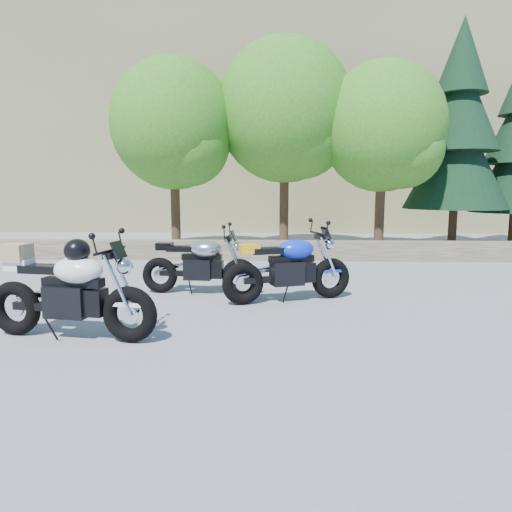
# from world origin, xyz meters

# --- Properties ---
(ground) EXTENTS (90.00, 90.00, 0.00)m
(ground) POSITION_xyz_m (0.00, 0.00, 0.00)
(ground) COLOR gray
(ground) RESTS_ON ground
(stone_wall) EXTENTS (22.00, 0.55, 0.50)m
(stone_wall) POSITION_xyz_m (0.00, 5.50, 0.25)
(stone_wall) COLOR brown
(stone_wall) RESTS_ON ground
(hillside) EXTENTS (80.00, 30.00, 15.00)m
(hillside) POSITION_xyz_m (3.00, 28.00, 7.50)
(hillside) COLOR olive
(hillside) RESTS_ON ground
(tree_decid_left) EXTENTS (3.67, 3.67, 5.62)m
(tree_decid_left) POSITION_xyz_m (-2.39, 7.14, 3.63)
(tree_decid_left) COLOR #382314
(tree_decid_left) RESTS_ON ground
(tree_decid_mid) EXTENTS (4.08, 4.08, 6.24)m
(tree_decid_mid) POSITION_xyz_m (0.91, 7.54, 4.04)
(tree_decid_mid) COLOR #382314
(tree_decid_mid) RESTS_ON ground
(tree_decid_right) EXTENTS (3.54, 3.54, 5.41)m
(tree_decid_right) POSITION_xyz_m (3.71, 6.94, 3.50)
(tree_decid_right) COLOR #382314
(tree_decid_right) RESTS_ON ground
(conifer_near) EXTENTS (3.17, 3.17, 7.06)m
(conifer_near) POSITION_xyz_m (6.20, 8.20, 3.68)
(conifer_near) COLOR #382314
(conifer_near) RESTS_ON ground
(silver_bike) EXTENTS (2.12, 0.67, 1.06)m
(silver_bike) POSITION_xyz_m (-0.82, 1.40, 0.52)
(silver_bike) COLOR black
(silver_bike) RESTS_ON ground
(white_bike) EXTENTS (2.29, 0.72, 1.27)m
(white_bike) POSITION_xyz_m (-2.04, -1.15, 0.62)
(white_bike) COLOR black
(white_bike) RESTS_ON ground
(blue_bike) EXTENTS (2.19, 0.99, 1.14)m
(blue_bike) POSITION_xyz_m (0.76, 0.91, 0.55)
(blue_bike) COLOR black
(blue_bike) RESTS_ON ground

